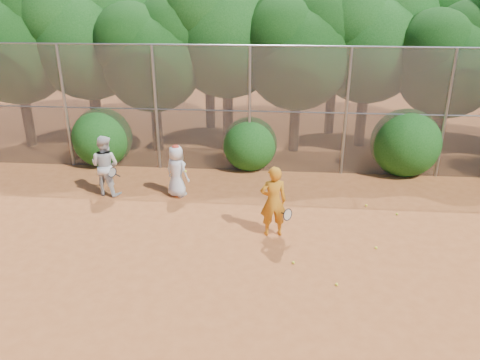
{
  "coord_description": "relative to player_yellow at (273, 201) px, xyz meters",
  "views": [
    {
      "loc": [
        -0.07,
        -8.39,
        5.65
      ],
      "look_at": [
        -1.0,
        2.5,
        1.1
      ],
      "focal_mm": 35.0,
      "sensor_mm": 36.0,
      "label": 1
    }
  ],
  "objects": [
    {
      "name": "ball_5",
      "position": [
        3.28,
        1.31,
        -0.85
      ],
      "size": [
        0.07,
        0.07,
        0.07
      ],
      "primitive_type": "sphere",
      "color": "yellow",
      "rests_on": "ground"
    },
    {
      "name": "fence_back",
      "position": [
        0.02,
        4.25,
        1.17
      ],
      "size": [
        20.05,
        0.09,
        4.03
      ],
      "color": "gray",
      "rests_on": "ground"
    },
    {
      "name": "tree_4",
      "position": [
        0.69,
        6.49,
        2.87
      ],
      "size": [
        4.19,
        3.64,
        5.73
      ],
      "color": "black",
      "rests_on": "ground"
    },
    {
      "name": "ground",
      "position": [
        0.14,
        -1.75,
        -0.89
      ],
      "size": [
        80.0,
        80.0,
        0.0
      ],
      "primitive_type": "plane",
      "color": "#A45325",
      "rests_on": "ground"
    },
    {
      "name": "bush_1",
      "position": [
        -0.86,
        4.55,
        0.01
      ],
      "size": [
        1.8,
        1.8,
        1.8
      ],
      "primitive_type": "sphere",
      "color": "#114511",
      "rests_on": "ground"
    },
    {
      "name": "ball_2",
      "position": [
        0.49,
        -1.3,
        -0.85
      ],
      "size": [
        0.07,
        0.07,
        0.07
      ],
      "primitive_type": "sphere",
      "color": "yellow",
      "rests_on": "ground"
    },
    {
      "name": "player_white",
      "position": [
        -4.86,
        2.02,
        -0.0
      ],
      "size": [
        1.0,
        0.89,
        1.77
      ],
      "rotation": [
        0.0,
        0.0,
        2.9
      ],
      "color": "silver",
      "rests_on": "ground"
    },
    {
      "name": "tree_11",
      "position": [
        2.2,
        8.89,
        3.28
      ],
      "size": [
        4.64,
        4.03,
        6.35
      ],
      "color": "black",
      "rests_on": "ground"
    },
    {
      "name": "tree_6",
      "position": [
        5.69,
        6.28,
        2.58
      ],
      "size": [
        3.86,
        3.36,
        5.29
      ],
      "color": "black",
      "rests_on": "ground"
    },
    {
      "name": "tree_9",
      "position": [
        -7.8,
        9.09,
        3.45
      ],
      "size": [
        4.83,
        4.2,
        6.62
      ],
      "color": "black",
      "rests_on": "ground"
    },
    {
      "name": "tree_3",
      "position": [
        -1.8,
        7.09,
        3.51
      ],
      "size": [
        4.89,
        4.26,
        6.7
      ],
      "color": "black",
      "rests_on": "ground"
    },
    {
      "name": "ball_0",
      "position": [
        2.41,
        -0.51,
        -0.85
      ],
      "size": [
        0.07,
        0.07,
        0.07
      ],
      "primitive_type": "sphere",
      "color": "yellow",
      "rests_on": "ground"
    },
    {
      "name": "player_teen",
      "position": [
        -2.79,
        2.06,
        -0.12
      ],
      "size": [
        0.88,
        0.78,
        1.55
      ],
      "rotation": [
        0.0,
        0.0,
        2.65
      ],
      "color": "silver",
      "rests_on": "ground"
    },
    {
      "name": "player_yellow",
      "position": [
        0.0,
        0.0,
        0.0
      ],
      "size": [
        0.83,
        0.6,
        1.78
      ],
      "rotation": [
        0.0,
        0.0,
        3.32
      ],
      "color": "orange",
      "rests_on": "ground"
    },
    {
      "name": "tree_12",
      "position": [
        6.7,
        9.49,
        3.62
      ],
      "size": [
        5.02,
        4.37,
        6.88
      ],
      "color": "black",
      "rests_on": "ground"
    },
    {
      "name": "bush_0",
      "position": [
        -5.86,
        4.55,
        0.11
      ],
      "size": [
        2.0,
        2.0,
        2.0
      ],
      "primitive_type": "sphere",
      "color": "#114511",
      "rests_on": "ground"
    },
    {
      "name": "tree_5",
      "position": [
        3.19,
        7.29,
        3.16
      ],
      "size": [
        4.51,
        3.92,
        6.17
      ],
      "color": "black",
      "rests_on": "ground"
    },
    {
      "name": "ball_4",
      "position": [
        1.35,
        -2.05,
        -0.85
      ],
      "size": [
        0.07,
        0.07,
        0.07
      ],
      "primitive_type": "sphere",
      "color": "yellow",
      "rests_on": "ground"
    },
    {
      "name": "tree_0",
      "position": [
        -9.31,
        6.29,
        3.04
      ],
      "size": [
        4.38,
        3.81,
        6.0
      ],
      "color": "black",
      "rests_on": "ground"
    },
    {
      "name": "bush_2",
      "position": [
        4.14,
        4.55,
        0.21
      ],
      "size": [
        2.2,
        2.2,
        2.2
      ],
      "primitive_type": "sphere",
      "color": "#114511",
      "rests_on": "ground"
    },
    {
      "name": "tree_10",
      "position": [
        -2.8,
        9.29,
        3.74
      ],
      "size": [
        5.15,
        4.48,
        7.06
      ],
      "color": "black",
      "rests_on": "ground"
    },
    {
      "name": "tree_1",
      "position": [
        -6.8,
        6.79,
        3.28
      ],
      "size": [
        4.64,
        4.03,
        6.35
      ],
      "color": "black",
      "rests_on": "ground"
    },
    {
      "name": "ball_1",
      "position": [
        2.55,
        1.78,
        -0.85
      ],
      "size": [
        0.07,
        0.07,
        0.07
      ],
      "primitive_type": "sphere",
      "color": "yellow",
      "rests_on": "ground"
    },
    {
      "name": "tree_2",
      "position": [
        -4.31,
        6.08,
        2.7
      ],
      "size": [
        3.99,
        3.47,
        5.47
      ],
      "color": "black",
      "rests_on": "ground"
    }
  ]
}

